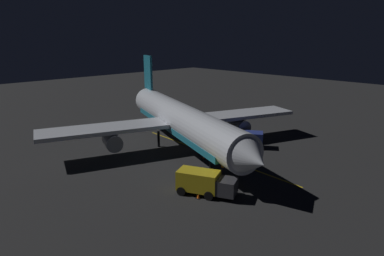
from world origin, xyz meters
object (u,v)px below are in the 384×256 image
object	(u,v)px
baggage_truck	(204,183)
traffic_cone_near_left	(248,156)
ground_crew_worker	(223,167)
traffic_cone_under_wing	(204,157)
traffic_cone_near_right	(199,196)
catering_truck	(241,139)
airliner	(180,120)

from	to	relation	value
baggage_truck	traffic_cone_near_left	distance (m)	12.00
ground_crew_worker	traffic_cone_under_wing	distance (m)	5.41
baggage_truck	traffic_cone_near_right	size ratio (longest dim) A/B	11.21
catering_truck	traffic_cone_near_right	distance (m)	17.17
baggage_truck	ground_crew_worker	distance (m)	5.67
airliner	ground_crew_worker	distance (m)	11.04
baggage_truck	airliner	bearing A→B (deg)	-122.88
traffic_cone_near_left	traffic_cone_under_wing	distance (m)	5.65
traffic_cone_near_right	traffic_cone_under_wing	world-z (taller)	same
baggage_truck	traffic_cone_under_wing	xyz separation A→B (m)	(-7.29, -7.07, -0.98)
traffic_cone_near_left	traffic_cone_near_right	bearing A→B (deg)	15.67
baggage_truck	catering_truck	bearing A→B (deg)	-154.87
traffic_cone_near_left	traffic_cone_under_wing	bearing A→B (deg)	-41.89
baggage_truck	traffic_cone_near_right	bearing A→B (deg)	11.73
catering_truck	traffic_cone_near_right	size ratio (longest dim) A/B	11.84
baggage_truck	traffic_cone_near_left	world-z (taller)	baggage_truck
traffic_cone_near_right	traffic_cone_under_wing	bearing A→B (deg)	-138.72
traffic_cone_near_right	traffic_cone_under_wing	size ratio (longest dim) A/B	1.00
traffic_cone_near_left	traffic_cone_under_wing	xyz separation A→B (m)	(4.21, -3.77, 0.00)
catering_truck	traffic_cone_near_left	distance (m)	4.83
ground_crew_worker	traffic_cone_under_wing	size ratio (longest dim) A/B	3.16
airliner	traffic_cone_under_wing	size ratio (longest dim) A/B	68.69
airliner	catering_truck	world-z (taller)	airliner
airliner	traffic_cone_near_left	bearing A→B (deg)	111.54
catering_truck	traffic_cone_under_wing	size ratio (longest dim) A/B	11.84
ground_crew_worker	traffic_cone_near_left	xyz separation A→B (m)	(-6.24, -1.20, -0.64)
catering_truck	traffic_cone_under_wing	world-z (taller)	catering_truck
airliner	catering_truck	xyz separation A→B (m)	(-6.67, 5.43, -2.97)
baggage_truck	catering_truck	xyz separation A→B (m)	(-14.62, -6.86, -0.05)
baggage_truck	catering_truck	size ratio (longest dim) A/B	0.95
ground_crew_worker	traffic_cone_near_left	size ratio (longest dim) A/B	3.16
traffic_cone_under_wing	traffic_cone_near_right	bearing A→B (deg)	41.28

